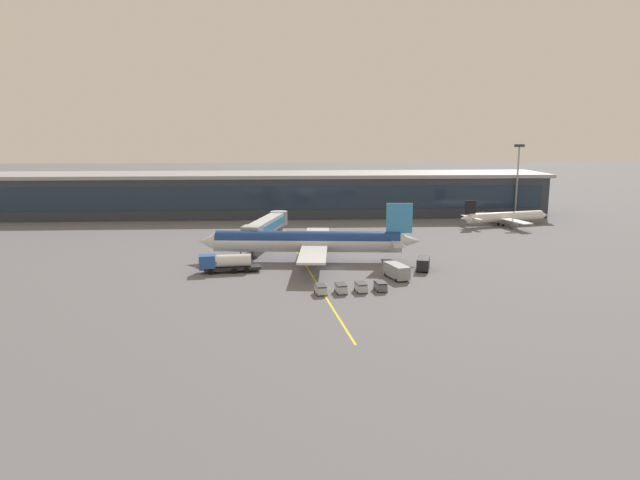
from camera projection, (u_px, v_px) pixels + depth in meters
ground_plane at (334, 269)px, 103.66m from camera, size 700.00×700.00×0.00m
apron_lead_in_line at (306, 266)px, 105.35m from camera, size 9.43×79.51×0.01m
terminal_building at (269, 194)px, 169.17m from camera, size 164.70×22.39×12.48m
main_airliner at (309, 241)px, 108.94m from camera, size 43.21×34.36×11.33m
jet_bridge at (267, 225)px, 121.50m from camera, size 9.04×23.70×6.56m
fuel_tanker at (226, 263)px, 100.61m from camera, size 11.02×3.78×3.25m
crew_van at (423, 263)px, 102.40m from camera, size 3.45×5.39×2.30m
lavatory_truck at (396, 270)px, 96.49m from camera, size 3.88×6.22×2.50m
baggage_cart_0 at (321, 289)px, 87.23m from camera, size 1.95×2.84×1.48m
baggage_cart_1 at (341, 288)px, 87.85m from camera, size 1.95×2.84×1.48m
baggage_cart_2 at (361, 287)px, 88.47m from camera, size 1.95×2.84×1.48m
baggage_cart_3 at (380, 286)px, 89.09m from camera, size 1.95×2.84×1.48m
commuter_jet_far at (505, 217)px, 150.29m from camera, size 26.74×21.47×7.10m
apron_light_mast_0 at (518, 175)px, 160.06m from camera, size 2.80×0.50×21.11m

